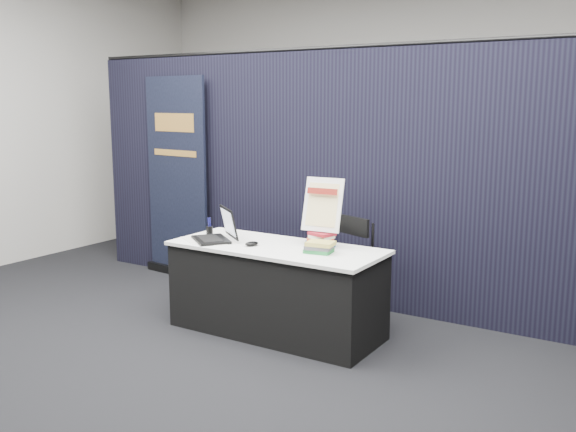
% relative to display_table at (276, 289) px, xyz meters
% --- Properties ---
extents(floor, '(8.00, 8.00, 0.00)m').
position_rel_display_table_xyz_m(floor, '(0.00, -0.55, -0.38)').
color(floor, black).
rests_on(floor, ground).
extents(wall_back, '(8.00, 0.02, 3.50)m').
position_rel_display_table_xyz_m(wall_back, '(0.00, 3.45, 1.37)').
color(wall_back, '#B2AFA8').
rests_on(wall_back, floor).
extents(drape_partition, '(6.00, 0.08, 2.40)m').
position_rel_display_table_xyz_m(drape_partition, '(0.00, 1.05, 0.82)').
color(drape_partition, black).
rests_on(drape_partition, floor).
extents(display_table, '(1.80, 0.75, 0.75)m').
position_rel_display_table_xyz_m(display_table, '(0.00, 0.00, 0.00)').
color(display_table, black).
rests_on(display_table, floor).
extents(laptop, '(0.46, 0.49, 0.28)m').
position_rel_display_table_xyz_m(laptop, '(-0.57, -0.09, 0.44)').
color(laptop, black).
rests_on(laptop, display_table).
extents(mouse, '(0.12, 0.14, 0.04)m').
position_rel_display_table_xyz_m(mouse, '(-0.17, -0.12, 0.39)').
color(mouse, black).
rests_on(mouse, display_table).
extents(brochure_left, '(0.31, 0.27, 0.00)m').
position_rel_display_table_xyz_m(brochure_left, '(-0.66, -0.03, 0.38)').
color(brochure_left, silver).
rests_on(brochure_left, display_table).
extents(brochure_mid, '(0.40, 0.37, 0.00)m').
position_rel_display_table_xyz_m(brochure_mid, '(-0.70, -0.15, 0.38)').
color(brochure_mid, silver).
rests_on(brochure_mid, display_table).
extents(brochure_right, '(0.37, 0.32, 0.00)m').
position_rel_display_table_xyz_m(brochure_right, '(-0.51, -0.13, 0.38)').
color(brochure_right, white).
rests_on(brochure_right, display_table).
extents(pen_cup, '(0.06, 0.06, 0.08)m').
position_rel_display_table_xyz_m(pen_cup, '(-0.75, 0.05, 0.41)').
color(pen_cup, black).
rests_on(pen_cup, display_table).
extents(book_stack_tall, '(0.22, 0.19, 0.13)m').
position_rel_display_table_xyz_m(book_stack_tall, '(0.34, 0.14, 0.44)').
color(book_stack_tall, navy).
rests_on(book_stack_tall, display_table).
extents(book_stack_short, '(0.24, 0.20, 0.09)m').
position_rel_display_table_xyz_m(book_stack_short, '(0.43, -0.03, 0.42)').
color(book_stack_short, '#22833C').
rests_on(book_stack_short, display_table).
extents(info_sign, '(0.34, 0.17, 0.45)m').
position_rel_display_table_xyz_m(info_sign, '(0.34, 0.17, 0.72)').
color(info_sign, black).
rests_on(info_sign, book_stack_tall).
extents(pullup_banner, '(0.94, 0.19, 2.20)m').
position_rel_display_table_xyz_m(pullup_banner, '(-1.93, 0.95, 0.60)').
color(pullup_banner, black).
rests_on(pullup_banner, floor).
extents(stacking_chair, '(0.55, 0.56, 0.94)m').
position_rel_display_table_xyz_m(stacking_chair, '(0.38, 0.46, 0.15)').
color(stacking_chair, black).
rests_on(stacking_chair, floor).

